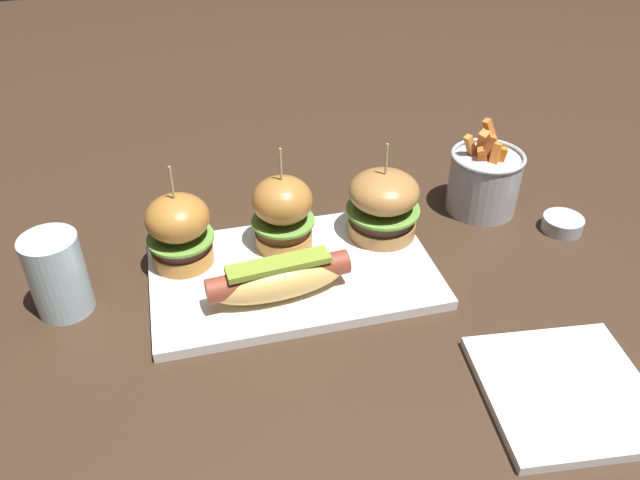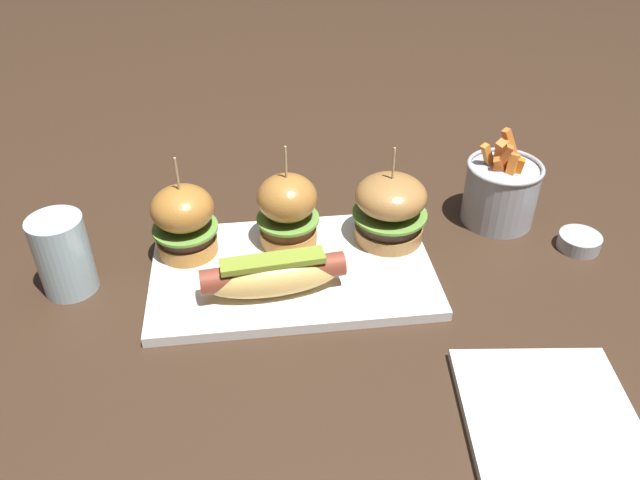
# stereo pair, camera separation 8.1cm
# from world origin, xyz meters

# --- Properties ---
(ground_plane) EXTENTS (3.00, 3.00, 0.00)m
(ground_plane) POSITION_xyz_m (0.00, 0.00, 0.00)
(ground_plane) COLOR #382619
(platter_main) EXTENTS (0.37, 0.22, 0.01)m
(platter_main) POSITION_xyz_m (0.00, 0.00, 0.01)
(platter_main) COLOR white
(platter_main) RESTS_ON ground
(hot_dog) EXTENTS (0.18, 0.07, 0.05)m
(hot_dog) POSITION_xyz_m (-0.03, -0.05, 0.04)
(hot_dog) COLOR #E2B45F
(hot_dog) RESTS_ON platter_main
(slider_left) EXTENTS (0.09, 0.09, 0.14)m
(slider_left) POSITION_xyz_m (-0.14, 0.05, 0.06)
(slider_left) COLOR #B0722F
(slider_left) RESTS_ON platter_main
(slider_center) EXTENTS (0.09, 0.09, 0.15)m
(slider_center) POSITION_xyz_m (-0.00, 0.06, 0.07)
(slider_center) COLOR #AD7132
(slider_center) RESTS_ON platter_main
(slider_right) EXTENTS (0.10, 0.10, 0.14)m
(slider_right) POSITION_xyz_m (0.14, 0.05, 0.06)
(slider_right) COLOR #A5723C
(slider_right) RESTS_ON platter_main
(fries_bucket) EXTENTS (0.11, 0.11, 0.14)m
(fries_bucket) POSITION_xyz_m (0.31, 0.09, 0.05)
(fries_bucket) COLOR #A8AAB2
(fries_bucket) RESTS_ON ground
(sauce_ramekin) EXTENTS (0.06, 0.06, 0.02)m
(sauce_ramekin) POSITION_xyz_m (0.40, 0.01, 0.01)
(sauce_ramekin) COLOR #A8AAB2
(sauce_ramekin) RESTS_ON ground
(side_plate) EXTENTS (0.19, 0.19, 0.01)m
(side_plate) POSITION_xyz_m (0.24, -0.27, 0.01)
(side_plate) COLOR white
(side_plate) RESTS_ON ground
(water_glass) EXTENTS (0.07, 0.07, 0.11)m
(water_glass) POSITION_xyz_m (-0.29, 0.01, 0.05)
(water_glass) COLOR silver
(water_glass) RESTS_ON ground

